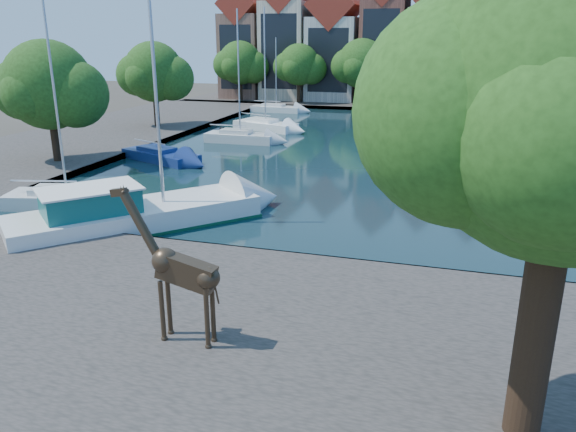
{
  "coord_description": "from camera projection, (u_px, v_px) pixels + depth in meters",
  "views": [
    {
      "loc": [
        5.44,
        -20.54,
        8.98
      ],
      "look_at": [
        -0.01,
        -2.0,
        2.69
      ],
      "focal_mm": 35.0,
      "sensor_mm": 36.0,
      "label": 1
    }
  ],
  "objects": [
    {
      "name": "ground",
      "position": [
        302.0,
        264.0,
        22.97
      ],
      "size": [
        160.0,
        160.0,
        0.0
      ],
      "primitive_type": "plane",
      "color": "#38332B",
      "rests_on": "ground"
    },
    {
      "name": "water_basin",
      "position": [
        380.0,
        151.0,
        44.86
      ],
      "size": [
        38.0,
        50.0,
        0.08
      ],
      "primitive_type": "cube",
      "color": "black",
      "rests_on": "ground"
    },
    {
      "name": "near_quay",
      "position": [
        240.0,
        345.0,
        16.51
      ],
      "size": [
        50.0,
        14.0,
        0.5
      ],
      "primitive_type": "cube",
      "color": "#48423E",
      "rests_on": "ground"
    },
    {
      "name": "far_quay",
      "position": [
        412.0,
        103.0,
        73.98
      ],
      "size": [
        60.0,
        16.0,
        0.5
      ],
      "primitive_type": "cube",
      "color": "#48423E",
      "rests_on": "ground"
    },
    {
      "name": "left_quay",
      "position": [
        107.0,
        134.0,
        51.5
      ],
      "size": [
        14.0,
        52.0,
        0.5
      ],
      "primitive_type": "cube",
      "color": "#48423E",
      "rests_on": "ground"
    },
    {
      "name": "townhouse_west_end",
      "position": [
        247.0,
        46.0,
        77.94
      ],
      "size": [
        5.44,
        9.18,
        14.93
      ],
      "color": "brown",
      "rests_on": "far_quay"
    },
    {
      "name": "townhouse_west_mid",
      "position": [
        288.0,
        40.0,
        76.06
      ],
      "size": [
        5.94,
        9.18,
        16.79
      ],
      "color": "beige",
      "rests_on": "far_quay"
    },
    {
      "name": "townhouse_west_inner",
      "position": [
        335.0,
        47.0,
        74.59
      ],
      "size": [
        6.43,
        9.18,
        15.15
      ],
      "color": "beige",
      "rests_on": "far_quay"
    },
    {
      "name": "townhouse_center",
      "position": [
        385.0,
        39.0,
        72.53
      ],
      "size": [
        5.44,
        9.18,
        16.93
      ],
      "color": "brown",
      "rests_on": "far_quay"
    },
    {
      "name": "townhouse_east_inner",
      "position": [
        432.0,
        44.0,
        71.12
      ],
      "size": [
        5.94,
        9.18,
        15.79
      ],
      "color": "tan",
      "rests_on": "far_quay"
    },
    {
      "name": "townhouse_east_mid",
      "position": [
        486.0,
        41.0,
        69.26
      ],
      "size": [
        6.43,
        9.18,
        16.65
      ],
      "color": "beige",
      "rests_on": "far_quay"
    },
    {
      "name": "townhouse_east_end",
      "position": [
        542.0,
        50.0,
        67.83
      ],
      "size": [
        5.44,
        9.18,
        14.43
      ],
      "color": "brown",
      "rests_on": "far_quay"
    },
    {
      "name": "far_tree_far_west",
      "position": [
        241.0,
        64.0,
        73.31
      ],
      "size": [
        7.28,
        5.6,
        7.68
      ],
      "color": "#332114",
      "rests_on": "far_quay"
    },
    {
      "name": "far_tree_west",
      "position": [
        300.0,
        66.0,
        71.2
      ],
      "size": [
        6.76,
        5.2,
        7.36
      ],
      "color": "#332114",
      "rests_on": "far_quay"
    },
    {
      "name": "far_tree_mid_west",
      "position": [
        362.0,
        65.0,
        68.98
      ],
      "size": [
        7.8,
        6.0,
        8.0
      ],
      "color": "#332114",
      "rests_on": "far_quay"
    },
    {
      "name": "far_tree_mid_east",
      "position": [
        429.0,
        68.0,
        66.89
      ],
      "size": [
        7.02,
        5.4,
        7.52
      ],
      "color": "#332114",
      "rests_on": "far_quay"
    },
    {
      "name": "far_tree_east",
      "position": [
        500.0,
        68.0,
        64.71
      ],
      "size": [
        7.54,
        5.8,
        7.84
      ],
      "color": "#332114",
      "rests_on": "far_quay"
    },
    {
      "name": "far_tree_far_east",
      "position": [
        576.0,
        70.0,
        62.61
      ],
      "size": [
        6.76,
        5.2,
        7.36
      ],
      "color": "#332114",
      "rests_on": "far_quay"
    },
    {
      "name": "side_tree_left_near",
      "position": [
        50.0,
        88.0,
        37.82
      ],
      "size": [
        7.8,
        6.0,
        8.2
      ],
      "color": "#332114",
      "rests_on": "left_quay"
    },
    {
      "name": "side_tree_left_far",
      "position": [
        155.0,
        74.0,
        52.72
      ],
      "size": [
        7.28,
        5.6,
        7.88
      ],
      "color": "#332114",
      "rests_on": "left_quay"
    },
    {
      "name": "giraffe_statue",
      "position": [
        179.0,
        270.0,
        15.69
      ],
      "size": [
        3.11,
        0.56,
        4.45
      ],
      "color": "#3B2C1D",
      "rests_on": "near_quay"
    },
    {
      "name": "motorsailer",
      "position": [
        128.0,
        211.0,
        26.66
      ],
      "size": [
        10.37,
        10.97,
        11.29
      ],
      "color": "silver",
      "rests_on": "water_basin"
    },
    {
      "name": "sailboat_left_a",
      "position": [
        67.0,
        196.0,
        30.22
      ],
      "size": [
        6.76,
        3.72,
        11.53
      ],
      "color": "silver",
      "rests_on": "water_basin"
    },
    {
      "name": "sailboat_left_b",
      "position": [
        161.0,
        154.0,
        41.21
      ],
      "size": [
        6.81,
        4.56,
        9.36
      ],
      "color": "navy",
      "rests_on": "water_basin"
    },
    {
      "name": "sailboat_left_c",
      "position": [
        240.0,
        135.0,
        48.1
      ],
      "size": [
        5.98,
        2.13,
        10.84
      ],
      "color": "beige",
      "rests_on": "water_basin"
    },
    {
      "name": "sailboat_left_d",
      "position": [
        265.0,
        124.0,
        54.3
      ],
      "size": [
        6.8,
        4.25,
        11.24
      ],
      "color": "white",
      "rests_on": "water_basin"
    },
    {
      "name": "sailboat_left_e",
      "position": [
        276.0,
        108.0,
        66.96
      ],
      "size": [
        6.07,
        2.33,
        8.53
      ],
      "color": "silver",
      "rests_on": "water_basin"
    },
    {
      "name": "sailboat_right_d",
      "position": [
        529.0,
        132.0,
        49.98
      ],
      "size": [
        6.58,
        4.6,
        10.3
      ],
      "color": "white",
      "rests_on": "water_basin"
    }
  ]
}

